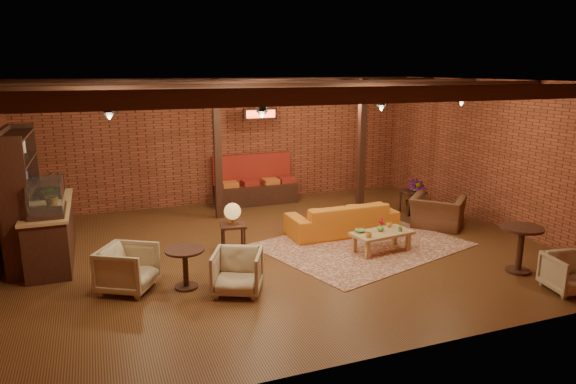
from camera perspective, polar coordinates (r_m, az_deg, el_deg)
name	(u,v)px	position (r m, az deg, el deg)	size (l,w,h in m)	color
floor	(281,250)	(10.02, -0.77, -6.41)	(10.00, 10.00, 0.00)	#361E0D
ceiling	(281,81)	(9.42, -0.83, 12.21)	(10.00, 8.00, 0.02)	black
wall_back	(228,141)	(13.37, -6.70, 5.64)	(10.00, 0.02, 3.20)	brown
wall_front	(399,230)	(6.09, 12.19, -4.15)	(10.00, 0.02, 3.20)	brown
wall_right	(494,153)	(12.21, 21.89, 4.00)	(0.02, 8.00, 3.20)	brown
ceiling_beams	(281,88)	(9.42, -0.83, 11.48)	(9.80, 6.40, 0.22)	black
ceiling_pipe	(255,97)	(10.95, -3.74, 10.54)	(0.12, 0.12, 9.60)	black
post_left	(217,150)	(11.88, -7.84, 4.62)	(0.16, 0.16, 3.20)	black
post_right	(362,146)	(12.54, 8.17, 5.07)	(0.16, 0.16, 3.20)	black
service_counter	(49,218)	(10.23, -25.02, -2.59)	(0.80, 2.50, 1.60)	black
plant_counter	(53,192)	(10.32, -24.63, -0.01)	(0.35, 0.39, 0.30)	#337F33
shelving_hutch	(22,197)	(10.28, -27.42, -0.48)	(0.52, 2.00, 2.40)	black
banquette	(256,184)	(13.30, -3.58, 0.84)	(2.10, 0.70, 1.00)	maroon
service_sign	(260,114)	(12.59, -3.09, 8.66)	(0.86, 0.06, 0.30)	#F23918
ceiling_spotlights	(281,100)	(9.43, -0.83, 10.15)	(6.40, 4.40, 0.28)	black
rug	(363,245)	(10.38, 8.32, -5.80)	(3.68, 2.82, 0.01)	maroon
sofa	(342,218)	(10.92, 6.00, -2.91)	(2.31, 0.90, 0.68)	orange
coffee_table	(381,234)	(9.95, 10.30, -4.62)	(1.23, 0.73, 0.65)	#A8884E
side_table_lamp	(233,215)	(9.64, -6.18, -2.59)	(0.54, 0.54, 0.99)	black
round_table_left	(185,262)	(8.36, -11.35, -7.59)	(0.63, 0.63, 0.65)	black
armchair_a	(128,266)	(8.51, -17.39, -7.89)	(0.78, 0.73, 0.80)	beige
armchair_b	(237,270)	(8.10, -5.65, -8.59)	(0.73, 0.68, 0.75)	beige
armchair_right	(438,207)	(11.71, 16.31, -1.59)	(1.08, 0.70, 0.94)	brown
side_table_book	(413,192)	(12.67, 13.69, -0.02)	(0.56, 0.56, 0.60)	black
round_table_right	(521,242)	(9.64, 24.46, -5.08)	(0.69, 0.69, 0.81)	black
armchair_far	(570,271)	(9.23, 28.81, -7.74)	(0.65, 0.61, 0.67)	beige
plant_tall	(418,162)	(12.39, 14.20, 3.24)	(1.44, 1.44, 2.58)	#4C7F4C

